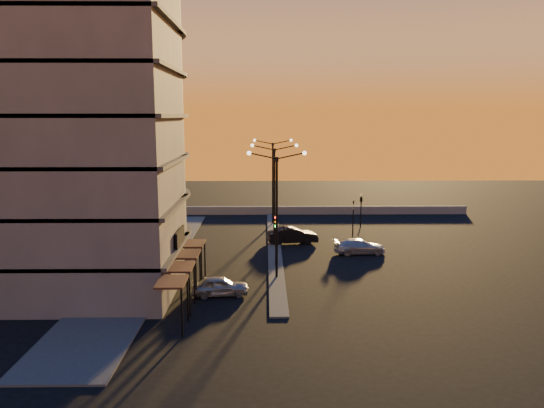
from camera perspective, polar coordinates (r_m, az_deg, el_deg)
The scene contains 14 objects.
ground at distance 40.01m, azimuth 0.50°, elevation -7.98°, with size 120.00×120.00×0.00m, color black.
sidewalk_west at distance 44.87m, azimuth -13.23°, elevation -6.22°, with size 5.00×40.00×0.12m, color #454543.
median at distance 49.62m, azimuth 0.25°, elevation -4.45°, with size 1.20×36.00×0.12m, color #454543.
parapet at distance 65.24m, azimuth 1.76°, elevation -0.68°, with size 44.00×0.50×1.00m, color slate.
building at distance 40.39m, azimuth -20.00°, elevation 8.78°, with size 14.35×17.08×25.00m.
streetlamp_near at distance 38.70m, azimuth 0.51°, elevation -0.06°, with size 4.32×0.32×9.51m.
streetlamp_mid at distance 48.59m, azimuth 0.25°, elevation 1.90°, with size 4.32×0.32×9.51m.
streetlamp_far at distance 58.51m, azimuth 0.08°, elevation 3.19°, with size 4.32×0.32×9.51m.
traffic_light_main at distance 42.04m, azimuth 0.42°, elevation -3.05°, with size 0.28×0.44×4.25m.
signal_east_a at distance 53.85m, azimuth 8.72°, elevation -1.41°, with size 0.13×0.16×3.60m.
signal_east_b at distance 57.79m, azimuth 9.57°, elevation 0.48°, with size 0.42×1.99×3.60m.
car_hatchback at distance 36.33m, azimuth -5.62°, elevation -8.77°, with size 1.56×3.87×1.32m, color #9EA2A6.
car_sedan at distance 50.43m, azimuth 2.21°, elevation -3.38°, with size 1.66×4.77×1.57m, color black.
car_wagon at distance 47.34m, azimuth 9.40°, elevation -4.52°, with size 1.83×4.51×1.31m, color silver.
Camera 1 is at (-0.84, -38.16, 12.01)m, focal length 35.00 mm.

